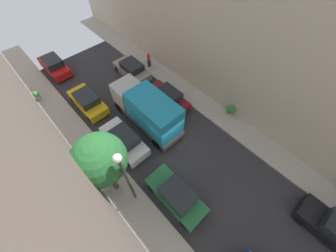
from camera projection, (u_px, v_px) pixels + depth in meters
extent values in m
plane|color=#2D2D33|center=(172.00, 144.00, 15.59)|extent=(32.00, 32.00, 0.00)
cube|color=#A8A399|center=(119.00, 187.00, 13.56)|extent=(2.00, 44.00, 0.15)
cube|color=#A8A399|center=(213.00, 110.00, 17.50)|extent=(2.00, 44.00, 0.15)
cube|color=#1E6638|center=(176.00, 196.00, 12.74)|extent=(1.76, 4.20, 0.76)
cube|color=#1E2328|center=(178.00, 195.00, 12.11)|extent=(1.56, 2.10, 0.64)
cylinder|color=black|center=(151.00, 188.00, 13.28)|extent=(0.22, 0.64, 0.64)
cylinder|color=black|center=(168.00, 173.00, 13.89)|extent=(0.22, 0.64, 0.64)
cylinder|color=black|center=(184.00, 225.00, 11.97)|extent=(0.22, 0.64, 0.64)
cylinder|color=black|center=(201.00, 207.00, 12.58)|extent=(0.22, 0.64, 0.64)
cube|color=white|center=(124.00, 141.00, 15.13)|extent=(1.76, 4.20, 0.76)
cube|color=#1E2328|center=(124.00, 137.00, 14.49)|extent=(1.56, 2.10, 0.64)
cylinder|color=black|center=(105.00, 136.00, 15.66)|extent=(0.22, 0.64, 0.64)
cylinder|color=black|center=(121.00, 125.00, 16.27)|extent=(0.22, 0.64, 0.64)
cylinder|color=black|center=(129.00, 162.00, 14.35)|extent=(0.22, 0.64, 0.64)
cylinder|color=black|center=(145.00, 149.00, 14.97)|extent=(0.22, 0.64, 0.64)
cube|color=gold|center=(88.00, 102.00, 17.41)|extent=(1.76, 4.20, 0.76)
cube|color=#1E2328|center=(86.00, 98.00, 16.78)|extent=(1.56, 2.10, 0.64)
cylinder|color=black|center=(73.00, 99.00, 17.95)|extent=(0.22, 0.64, 0.64)
cylinder|color=black|center=(88.00, 91.00, 18.56)|extent=(0.22, 0.64, 0.64)
cylinder|color=black|center=(90.00, 119.00, 16.64)|extent=(0.22, 0.64, 0.64)
cylinder|color=black|center=(106.00, 109.00, 17.25)|extent=(0.22, 0.64, 0.64)
cube|color=red|center=(55.00, 67.00, 20.25)|extent=(1.76, 4.20, 0.76)
cube|color=#1E2328|center=(52.00, 62.00, 19.61)|extent=(1.56, 2.10, 0.64)
cylinder|color=black|center=(42.00, 65.00, 20.78)|extent=(0.22, 0.64, 0.64)
cylinder|color=black|center=(56.00, 59.00, 21.40)|extent=(0.22, 0.64, 0.64)
cylinder|color=black|center=(55.00, 79.00, 19.47)|extent=(0.22, 0.64, 0.64)
cylinder|color=black|center=(70.00, 72.00, 20.09)|extent=(0.22, 0.64, 0.64)
cube|color=black|center=(335.00, 231.00, 11.57)|extent=(1.76, 4.20, 0.76)
cylinder|color=black|center=(301.00, 221.00, 12.10)|extent=(0.22, 0.64, 0.64)
cylinder|color=black|center=(312.00, 203.00, 12.72)|extent=(0.22, 0.64, 0.64)
cube|color=maroon|center=(167.00, 99.00, 17.65)|extent=(1.76, 4.20, 0.76)
cube|color=#1E2328|center=(168.00, 94.00, 17.02)|extent=(1.56, 2.10, 0.64)
cylinder|color=black|center=(150.00, 96.00, 18.19)|extent=(0.22, 0.64, 0.64)
cylinder|color=black|center=(162.00, 88.00, 18.80)|extent=(0.22, 0.64, 0.64)
cylinder|color=black|center=(173.00, 115.00, 16.88)|extent=(0.22, 0.64, 0.64)
cylinder|color=black|center=(186.00, 106.00, 17.49)|extent=(0.22, 0.64, 0.64)
cube|color=gray|center=(132.00, 71.00, 19.86)|extent=(1.76, 4.20, 0.76)
cube|color=#1E2328|center=(132.00, 66.00, 19.22)|extent=(1.56, 2.10, 0.64)
cylinder|color=black|center=(117.00, 69.00, 20.39)|extent=(0.22, 0.64, 0.64)
cylinder|color=black|center=(129.00, 63.00, 21.01)|extent=(0.22, 0.64, 0.64)
cylinder|color=black|center=(136.00, 84.00, 19.09)|extent=(0.22, 0.64, 0.64)
cylinder|color=black|center=(148.00, 77.00, 19.70)|extent=(0.22, 0.64, 0.64)
cube|color=#4C4C51|center=(147.00, 117.00, 16.26)|extent=(2.20, 6.60, 0.50)
cube|color=#B7B7BC|center=(127.00, 92.00, 16.37)|extent=(2.10, 1.80, 1.70)
cube|color=#1E8CB7|center=(154.00, 113.00, 14.65)|extent=(2.24, 4.20, 2.40)
cylinder|color=black|center=(120.00, 107.00, 17.17)|extent=(0.30, 0.96, 0.96)
cylinder|color=black|center=(137.00, 96.00, 17.94)|extent=(0.30, 0.96, 0.96)
cylinder|color=black|center=(157.00, 144.00, 15.06)|extent=(0.30, 0.96, 0.96)
cylinder|color=black|center=(176.00, 129.00, 15.83)|extent=(0.30, 0.96, 0.96)
cylinder|color=#2D334C|center=(148.00, 63.00, 20.55)|extent=(0.18, 0.18, 0.82)
cylinder|color=#2D334C|center=(150.00, 62.00, 20.64)|extent=(0.18, 0.18, 0.82)
cylinder|color=#D83F33|center=(149.00, 57.00, 20.00)|extent=(0.36, 0.36, 0.64)
sphere|color=tan|center=(148.00, 53.00, 19.62)|extent=(0.24, 0.24, 0.24)
cylinder|color=brown|center=(111.00, 178.00, 12.21)|extent=(0.31, 0.31, 3.14)
sphere|color=#23602D|center=(99.00, 160.00, 10.04)|extent=(2.91, 2.91, 2.91)
cylinder|color=#B2A899|center=(38.00, 97.00, 18.01)|extent=(0.35, 0.35, 0.44)
sphere|color=#38843D|center=(36.00, 94.00, 17.66)|extent=(0.52, 0.52, 0.52)
cylinder|color=#B2A899|center=(229.00, 113.00, 17.01)|extent=(0.52, 0.52, 0.34)
sphere|color=#2D7233|center=(231.00, 110.00, 16.63)|extent=(0.74, 0.74, 0.74)
cylinder|color=#333338|center=(129.00, 182.00, 10.85)|extent=(0.16, 0.16, 5.53)
sphere|color=white|center=(117.00, 158.00, 8.42)|extent=(0.44, 0.44, 0.44)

